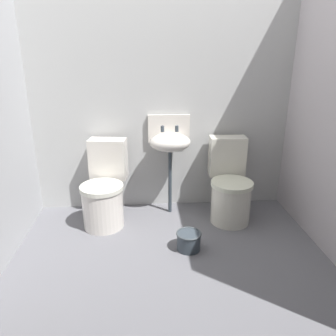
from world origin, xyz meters
name	(u,v)px	position (x,y,z in m)	size (l,w,h in m)	color
ground_plane	(170,265)	(0.00, 0.00, -0.04)	(2.98, 2.49, 0.08)	slate
wall_back	(162,93)	(0.00, 1.09, 1.19)	(2.98, 0.10, 2.38)	#B3B4B2
toilet_left	(105,191)	(-0.58, 0.69, 0.32)	(0.46, 0.64, 0.78)	silver
toilet_right	(230,188)	(0.64, 0.69, 0.32)	(0.42, 0.61, 0.78)	silver
sink	(170,141)	(0.06, 0.88, 0.75)	(0.42, 0.35, 0.99)	#363F47
bucket	(189,240)	(0.17, 0.16, 0.08)	(0.22, 0.22, 0.16)	#363F47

